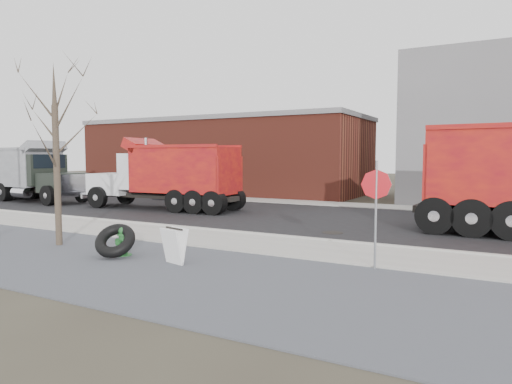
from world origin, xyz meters
The scene contains 14 objects.
ground centered at (0.00, 0.00, 0.00)m, with size 120.00×120.00×0.00m, color #383328.
gravel_verge centered at (0.00, -3.50, 0.01)m, with size 60.00×5.00×0.03m, color slate.
sidewalk centered at (0.00, 0.25, 0.03)m, with size 60.00×2.50×0.06m, color #9E9B93.
curb centered at (0.00, 1.55, 0.06)m, with size 60.00×0.15×0.11m, color #9E9B93.
road centered at (0.00, 6.30, 0.01)m, with size 60.00×9.40×0.02m, color black.
far_sidewalk centered at (0.00, 12.00, 0.03)m, with size 60.00×2.00×0.06m, color #9E9B93.
building_brick centered at (-10.00, 17.00, 2.65)m, with size 20.20×8.20×5.30m.
bare_tree centered at (-3.20, -2.60, 3.30)m, with size 3.20×3.20×5.20m.
fire_hydrant centered at (-0.56, -2.76, 0.36)m, with size 0.45×0.43×0.79m.
truck_tire centered at (-0.60, -2.99, 0.45)m, with size 1.29×1.25×0.89m.
stop_sign centered at (5.47, -1.10, 1.70)m, with size 0.63×0.27×2.47m.
sandwich_board centered at (1.18, -2.86, 0.46)m, with size 0.70×0.54×0.86m.
dump_truck_red_b centered at (-6.29, 5.98, 1.74)m, with size 8.12×2.80×3.41m.
dump_truck_grey centered at (-15.96, 5.55, 1.72)m, with size 7.56×2.86×3.38m.
Camera 1 is at (7.95, -11.26, 2.55)m, focal length 32.00 mm.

